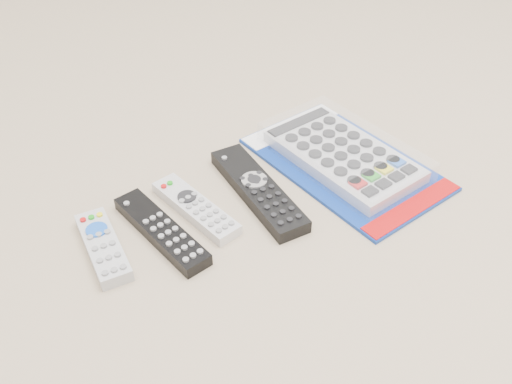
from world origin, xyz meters
TOP-DOWN VIEW (x-y plane):
  - remote_small_grey at (-0.23, 0.06)m, footprint 0.07×0.15m
  - remote_slim_black at (-0.15, 0.04)m, footprint 0.05×0.19m
  - remote_silver_dvd at (-0.08, 0.05)m, footprint 0.05×0.17m
  - remote_large_black at (0.02, 0.02)m, footprint 0.09×0.23m
  - jumbo_remote_packaged at (0.18, -0.01)m, footprint 0.21×0.33m

SIDE VIEW (x-z plane):
  - remote_silver_dvd at x=-0.08m, z-range 0.00..0.02m
  - remote_slim_black at x=-0.15m, z-range 0.00..0.02m
  - remote_small_grey at x=-0.23m, z-range 0.00..0.02m
  - remote_large_black at x=0.02m, z-range 0.00..0.02m
  - jumbo_remote_packaged at x=0.18m, z-range 0.00..0.04m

